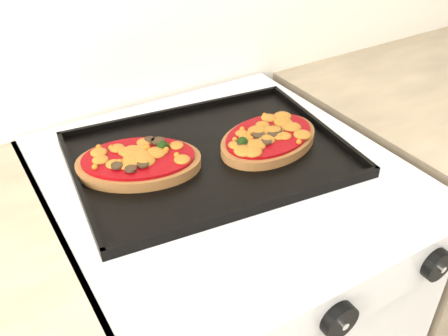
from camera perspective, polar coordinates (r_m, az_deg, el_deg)
stove at (r=1.20m, az=-0.26°, el=-17.96°), size 0.60×0.60×0.91m
control_panel at (r=0.74m, az=12.72°, el=-15.16°), size 0.60×0.02×0.09m
knob_center at (r=0.73m, az=13.03°, el=-16.59°), size 0.06×0.02×0.06m
knob_right at (r=0.84m, az=23.14°, el=-10.13°), size 0.05×0.02×0.05m
baking_tray at (r=0.90m, az=-1.66°, el=1.65°), size 0.52×0.41×0.02m
pizza_left at (r=0.87m, az=-9.73°, el=0.84°), size 0.25×0.22×0.03m
pizza_right at (r=0.93m, az=5.12°, el=3.48°), size 0.23×0.18×0.03m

